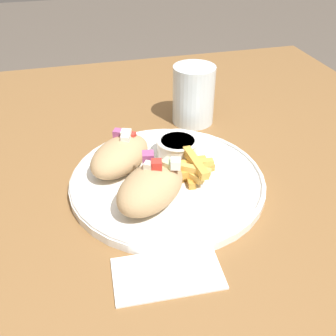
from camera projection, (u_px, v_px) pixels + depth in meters
table at (163, 211)px, 0.72m from camera, size 1.13×1.13×0.73m
napkin at (167, 273)px, 0.49m from camera, size 0.14×0.08×0.00m
plate at (168, 180)px, 0.64m from camera, size 0.32×0.32×0.02m
pita_sandwich_near at (151, 187)px, 0.57m from camera, size 0.15×0.14×0.07m
pita_sandwich_far at (120, 155)px, 0.64m from camera, size 0.14×0.14×0.06m
fries_pile at (187, 169)px, 0.64m from camera, size 0.11×0.10×0.04m
sauce_ramekin at (178, 146)px, 0.68m from camera, size 0.08×0.08×0.03m
water_glass at (193, 97)px, 0.79m from camera, size 0.08×0.08×0.12m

